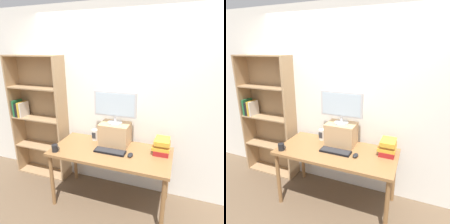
{
  "view_description": "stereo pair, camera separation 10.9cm",
  "coord_description": "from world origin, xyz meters",
  "views": [
    {
      "loc": [
        0.77,
        -2.14,
        2.01
      ],
      "look_at": [
        -0.01,
        0.08,
        1.27
      ],
      "focal_mm": 32.0,
      "sensor_mm": 36.0,
      "label": 1
    },
    {
      "loc": [
        0.87,
        -2.1,
        2.01
      ],
      "look_at": [
        -0.01,
        0.08,
        1.27
      ],
      "focal_mm": 32.0,
      "sensor_mm": 36.0,
      "label": 2
    }
  ],
  "objects": [
    {
      "name": "ground_plane",
      "position": [
        0.0,
        0.0,
        0.0
      ],
      "size": [
        12.0,
        12.0,
        0.0
      ],
      "primitive_type": "plane",
      "color": "brown"
    },
    {
      "name": "coffee_mug",
      "position": [
        -0.65,
        -0.25,
        0.83
      ],
      "size": [
        0.11,
        0.08,
        0.09
      ],
      "color": "black",
      "rests_on": "desk"
    },
    {
      "name": "desk",
      "position": [
        0.0,
        0.0,
        0.7
      ],
      "size": [
        1.51,
        0.71,
        0.78
      ],
      "color": "olive",
      "rests_on": "ground_plane"
    },
    {
      "name": "computer_mouse",
      "position": [
        0.27,
        -0.06,
        0.8
      ],
      "size": [
        0.06,
        0.1,
        0.04
      ],
      "color": "black",
      "rests_on": "desk"
    },
    {
      "name": "computer_monitor",
      "position": [
        -0.01,
        0.2,
        1.31
      ],
      "size": [
        0.56,
        0.19,
        0.43
      ],
      "color": "#B7B7BA",
      "rests_on": "riser_box"
    },
    {
      "name": "riser_box",
      "position": [
        -0.01,
        0.2,
        0.93
      ],
      "size": [
        0.39,
        0.28,
        0.3
      ],
      "color": "tan",
      "rests_on": "desk"
    },
    {
      "name": "desk_speaker",
      "position": [
        -0.32,
        0.23,
        0.86
      ],
      "size": [
        0.09,
        0.09,
        0.15
      ],
      "color": "silver",
      "rests_on": "desk"
    },
    {
      "name": "keyboard",
      "position": [
        0.01,
        -0.04,
        0.79
      ],
      "size": [
        0.4,
        0.14,
        0.02
      ],
      "color": "black",
      "rests_on": "desk"
    },
    {
      "name": "book_stack",
      "position": [
        0.61,
        0.16,
        0.87
      ],
      "size": [
        0.21,
        0.25,
        0.19
      ],
      "color": "maroon",
      "rests_on": "desk"
    },
    {
      "name": "bookshelf_unit",
      "position": [
        -1.33,
        0.31,
        0.98
      ],
      "size": [
        0.89,
        0.28,
        1.93
      ],
      "color": "tan",
      "rests_on": "ground_plane"
    },
    {
      "name": "back_wall",
      "position": [
        0.0,
        0.46,
        1.3
      ],
      "size": [
        7.0,
        0.08,
        2.6
      ],
      "color": "silver",
      "rests_on": "ground_plane"
    }
  ]
}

